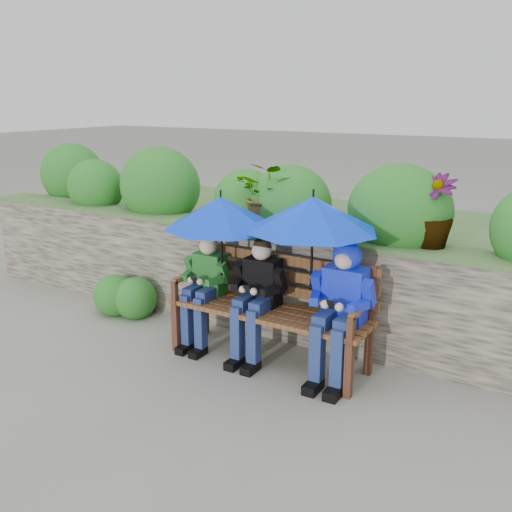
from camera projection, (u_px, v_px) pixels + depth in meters
The scene contains 8 objects.
ground at pixel (250, 364), 4.96m from camera, with size 60.00×60.00×0.00m, color gray.
garden_backdrop at pixel (325, 253), 6.13m from camera, with size 8.00×2.88×1.75m.
park_bench at pixel (273, 301), 4.92m from camera, with size 1.78×0.52×0.94m.
boy_left at pixel (204, 284), 5.17m from camera, with size 0.43×0.49×1.04m.
boy_middle at pixel (257, 292), 4.89m from camera, with size 0.46×0.53×1.09m.
boy_right at pixel (341, 301), 4.50m from camera, with size 0.50×0.61×1.15m.
umbrella_left at pixel (221, 212), 4.91m from camera, with size 1.01×1.01×0.77m.
umbrella_right at pixel (313, 214), 4.48m from camera, with size 1.06×1.06×0.82m.
Camera 1 is at (2.34, -3.86, 2.25)m, focal length 40.00 mm.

